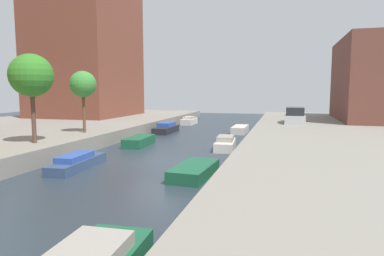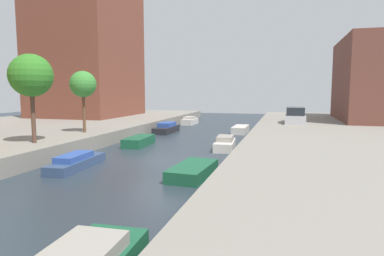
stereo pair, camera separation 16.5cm
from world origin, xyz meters
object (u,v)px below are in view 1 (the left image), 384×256
parked_car (295,116)px  moored_boat_left_2 (77,162)px  moored_boat_left_5 (189,121)px  moored_boat_right_3 (225,144)px  moored_boat_left_3 (139,141)px  street_tree_2 (31,76)px  moored_boat_left_4 (166,128)px  apartment_tower_far (86,39)px  moored_boat_right_2 (194,171)px  street_tree_3 (83,85)px  moored_boat_right_4 (240,129)px

parked_car → moored_boat_left_2: parked_car is taller
moored_boat_left_5 → moored_boat_right_3: size_ratio=0.93×
parked_car → moored_boat_left_3: parked_car is taller
street_tree_2 → moored_boat_left_2: street_tree_2 is taller
moored_boat_left_3 → moored_boat_left_4: moored_boat_left_4 is taller
parked_car → moored_boat_left_4: 12.51m
moored_boat_left_3 → parked_car: bearing=42.9°
parked_car → street_tree_2: bearing=-132.1°
parked_car → moored_boat_left_4: size_ratio=1.11×
apartment_tower_far → moored_boat_left_4: apartment_tower_far is taller
moored_boat_right_2 → moored_boat_right_3: size_ratio=1.04×
street_tree_3 → moored_boat_right_2: size_ratio=1.25×
parked_car → apartment_tower_far: bearing=172.8°
street_tree_2 → moored_boat_right_4: size_ratio=1.47×
apartment_tower_far → street_tree_3: bearing=-58.5°
moored_boat_right_4 → moored_boat_left_4: bearing=-166.4°
street_tree_2 → moored_boat_right_3: bearing=31.8°
moored_boat_left_5 → moored_boat_right_3: moored_boat_left_5 is taller
moored_boat_left_2 → moored_boat_right_4: moored_boat_left_2 is taller
street_tree_3 → moored_boat_right_4: street_tree_3 is taller
moored_boat_left_5 → moored_boat_left_4: bearing=-90.1°
street_tree_2 → moored_boat_right_4: 19.45m
moored_boat_left_2 → moored_boat_left_4: moored_boat_left_4 is taller
apartment_tower_far → moored_boat_left_2: 27.01m
moored_boat_left_2 → moored_boat_left_3: moored_boat_left_2 is taller
moored_boat_left_5 → moored_boat_right_4: (7.02, -6.59, -0.08)m
street_tree_3 → moored_boat_right_3: size_ratio=1.31×
street_tree_2 → moored_boat_left_2: bearing=-20.0°
parked_car → moored_boat_left_2: (-11.55, -18.40, -1.30)m
parked_car → moored_boat_left_4: bearing=-166.7°
street_tree_3 → moored_boat_left_2: bearing=-60.0°
street_tree_2 → moored_boat_right_4: (10.28, 15.84, -4.64)m
moored_boat_left_5 → moored_boat_right_4: moored_boat_left_5 is taller
street_tree_2 → moored_boat_right_4: bearing=57.0°
street_tree_3 → moored_boat_left_2: (3.81, -6.61, -4.22)m
apartment_tower_far → moored_boat_right_2: bearing=-48.0°
parked_car → moored_boat_right_4: (-5.09, -1.17, -1.30)m
street_tree_3 → moored_boat_left_4: (3.25, 8.92, -4.14)m
parked_car → moored_boat_left_2: bearing=-122.1°
moored_boat_right_3 → apartment_tower_far: bearing=145.1°
moored_boat_left_4 → moored_boat_right_3: (7.18, -7.68, -0.02)m
moored_boat_left_5 → street_tree_2: bearing=-98.3°
street_tree_3 → moored_boat_left_4: bearing=70.0°
moored_boat_right_3 → moored_boat_left_5: bearing=114.2°
apartment_tower_far → street_tree_2: size_ratio=3.55×
street_tree_2 → moored_boat_left_3: (3.90, 6.36, -4.65)m
moored_boat_right_2 → moored_boat_right_3: 7.87m
moored_boat_left_5 → moored_boat_right_2: size_ratio=0.89×
moored_boat_left_4 → moored_boat_right_2: (7.03, -15.55, -0.13)m
street_tree_2 → moored_boat_left_2: size_ratio=1.20×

